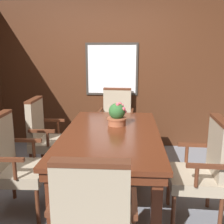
{
  "coord_description": "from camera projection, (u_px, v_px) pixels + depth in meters",
  "views": [
    {
      "loc": [
        0.37,
        -2.58,
        1.64
      ],
      "look_at": [
        0.17,
        0.42,
        0.94
      ],
      "focal_mm": 42.0,
      "sensor_mm": 36.0,
      "label": 1
    }
  ],
  "objects": [
    {
      "name": "ground_plane",
      "position": [
        94.0,
        203.0,
        2.9
      ],
      "size": [
        14.0,
        14.0,
        0.0
      ],
      "primitive_type": "plane",
      "color": "gray"
    },
    {
      "name": "wall_back",
      "position": [
        108.0,
        76.0,
        4.47
      ],
      "size": [
        7.2,
        0.08,
        2.45
      ],
      "color": "#4C2816",
      "rests_on": "ground_plane"
    },
    {
      "name": "dining_table",
      "position": [
        111.0,
        140.0,
        3.01
      ],
      "size": [
        1.09,
        1.98,
        0.74
      ],
      "color": "#562614",
      "rests_on": "ground_plane"
    },
    {
      "name": "chair_right_near",
      "position": [
        203.0,
        167.0,
        2.5
      ],
      "size": [
        0.5,
        0.57,
        1.04
      ],
      "rotation": [
        0.0,
        0.0,
        -1.61
      ],
      "color": "#562B19",
      "rests_on": "ground_plane"
    },
    {
      "name": "chair_head_far",
      "position": [
        116.0,
        117.0,
        4.36
      ],
      "size": [
        0.58,
        0.51,
        1.04
      ],
      "rotation": [
        0.0,
        0.0,
        -0.06
      ],
      "color": "#562B19",
      "rests_on": "ground_plane"
    },
    {
      "name": "chair_head_near",
      "position": [
        94.0,
        222.0,
        1.69
      ],
      "size": [
        0.56,
        0.49,
        1.04
      ],
      "rotation": [
        0.0,
        0.0,
        3.15
      ],
      "color": "#562B19",
      "rests_on": "ground_plane"
    },
    {
      "name": "chair_left_near",
      "position": [
        14.0,
        160.0,
        2.65
      ],
      "size": [
        0.5,
        0.57,
        1.04
      ],
      "rotation": [
        0.0,
        0.0,
        1.6
      ],
      "color": "#562B19",
      "rests_on": "ground_plane"
    },
    {
      "name": "chair_left_far",
      "position": [
        45.0,
        134.0,
        3.49
      ],
      "size": [
        0.49,
        0.56,
        1.04
      ],
      "rotation": [
        0.0,
        0.0,
        1.59
      ],
      "color": "#562B19",
      "rests_on": "ground_plane"
    },
    {
      "name": "potted_plant",
      "position": [
        117.0,
        115.0,
        3.24
      ],
      "size": [
        0.24,
        0.24,
        0.29
      ],
      "color": "#9E5638",
      "rests_on": "dining_table"
    }
  ]
}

